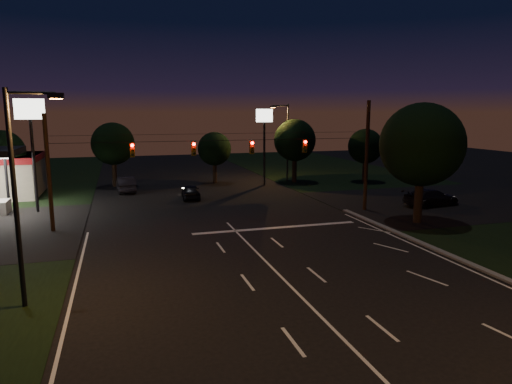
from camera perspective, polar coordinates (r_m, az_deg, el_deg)
name	(u,v)px	position (r m, az deg, el deg)	size (l,w,h in m)	color
ground	(298,294)	(21.09, 5.26, -12.54)	(140.00, 140.00, 0.00)	black
cross_street_right	(437,202)	(44.42, 21.72, -1.22)	(20.00, 16.00, 0.02)	black
center_line	(367,363)	(16.25, 13.68, -20.02)	(0.14, 40.00, 0.01)	silver
stop_bar	(277,228)	(32.33, 2.58, -4.48)	(12.00, 0.50, 0.01)	silver
utility_pole_right	(364,210)	(39.14, 13.40, -2.20)	(0.30, 0.30, 9.00)	black
utility_pole_left	(53,231)	(34.31, -24.02, -4.51)	(0.28, 0.28, 8.00)	black
signal_span	(223,147)	(33.91, -4.11, 5.61)	(24.00, 0.40, 1.56)	black
pole_sign_left_near	(31,126)	(40.59, -26.33, 7.41)	(2.20, 0.30, 9.10)	black
pole_sign_right	(264,129)	(50.47, 1.05, 7.88)	(1.80, 0.30, 8.40)	black
street_light_left	(21,183)	(20.60, -27.32, 0.99)	(2.20, 0.35, 9.00)	black
street_light_right_far	(286,137)	(53.47, 3.72, 6.90)	(2.20, 0.35, 9.00)	black
tree_right_near	(421,146)	(35.19, 19.89, 5.48)	(6.00, 6.00, 8.76)	black
tree_far_a	(2,153)	(49.45, -29.12, 4.29)	(4.20, 4.20, 6.42)	black
tree_far_b	(113,144)	(52.28, -17.42, 5.71)	(4.60, 4.60, 6.98)	black
tree_far_c	(214,149)	(52.35, -5.23, 5.35)	(3.80, 3.80, 5.86)	black
tree_far_d	(295,141)	(52.96, 4.84, 6.41)	(4.80, 4.80, 7.30)	black
tree_far_e	(365,147)	(54.68, 13.47, 5.54)	(4.00, 4.00, 6.18)	black
car_oncoming_a	(191,192)	(43.34, -8.15, 0.04)	(1.60, 3.98, 1.36)	black
car_oncoming_b	(126,184)	(48.50, -15.97, 0.93)	(1.65, 4.74, 1.56)	black
car_cross	(431,197)	(42.44, 21.05, -0.63)	(2.11, 5.20, 1.51)	black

